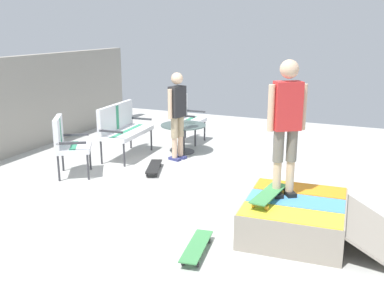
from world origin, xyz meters
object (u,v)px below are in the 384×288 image
at_px(patio_table, 183,133).
at_px(skateboard_spare, 197,247).
at_px(person_skater, 287,119).
at_px(skateboard_on_ramp, 269,194).
at_px(skate_ramp, 297,217).
at_px(patio_bench, 122,125).
at_px(person_watching, 177,110).
at_px(patio_chair_by_wall, 67,141).
at_px(skateboard_by_bench, 154,167).
at_px(patio_chair_near_house, 185,114).

height_order(patio_table, skateboard_spare, patio_table).
distance_m(person_skater, skateboard_on_ramp, 0.92).
distance_m(skate_ramp, skateboard_on_ramp, 0.47).
height_order(skate_ramp, skateboard_on_ramp, skateboard_on_ramp).
height_order(patio_bench, person_watching, person_watching).
height_order(patio_chair_by_wall, person_skater, person_skater).
xyz_separation_m(patio_bench, patio_chair_by_wall, (-1.37, 0.22, -0.00)).
xyz_separation_m(person_skater, skateboard_spare, (-1.03, 0.72, -1.33)).
relative_size(person_watching, skateboard_by_bench, 2.01).
distance_m(skate_ramp, skateboard_by_bench, 3.13).
xyz_separation_m(skate_ramp, patio_chair_near_house, (3.57, 3.12, 0.39)).
bearing_deg(skateboard_by_bench, skateboard_spare, -142.55).
distance_m(skate_ramp, patio_bench, 4.31).
height_order(patio_bench, skateboard_by_bench, patio_bench).
bearing_deg(patio_chair_by_wall, patio_chair_near_house, -16.85).
bearing_deg(skate_ramp, skateboard_by_bench, 62.16).
xyz_separation_m(skate_ramp, person_watching, (2.29, 2.70, 0.74)).
bearing_deg(skate_ramp, patio_bench, 61.48).
height_order(skateboard_by_bench, skateboard_on_ramp, skateboard_on_ramp).
bearing_deg(patio_bench, skateboard_by_bench, -120.35).
bearing_deg(patio_chair_near_house, person_watching, -161.82).
distance_m(patio_chair_near_house, skateboard_by_bench, 2.21).
bearing_deg(person_watching, patio_bench, 102.79).
bearing_deg(person_watching, person_skater, -131.47).
distance_m(patio_chair_near_house, patio_chair_by_wall, 3.02).
relative_size(skate_ramp, patio_table, 2.04).
bearing_deg(skateboard_on_ramp, person_watching, 44.19).
bearing_deg(skateboard_by_bench, patio_chair_near_house, 9.57).
bearing_deg(skate_ramp, patio_table, 45.24).
height_order(patio_chair_near_house, skateboard_spare, patio_chair_near_house).
distance_m(skate_ramp, skateboard_spare, 1.32).
bearing_deg(person_watching, skateboard_spare, -151.27).
relative_size(patio_bench, skateboard_by_bench, 1.57).
bearing_deg(patio_chair_by_wall, patio_bench, -9.11).
relative_size(patio_chair_by_wall, skateboard_spare, 1.24).
xyz_separation_m(skate_ramp, skateboard_by_bench, (1.46, 2.76, -0.14)).
xyz_separation_m(skate_ramp, skateboard_spare, (-0.93, 0.93, -0.14)).
xyz_separation_m(patio_chair_near_house, skateboard_spare, (-4.51, -2.19, -0.53)).
distance_m(skateboard_spare, skateboard_on_ramp, 1.09).
bearing_deg(patio_bench, patio_chair_by_wall, 170.89).
distance_m(patio_bench, skateboard_by_bench, 1.29).
bearing_deg(person_skater, patio_table, 44.01).
bearing_deg(patio_bench, patio_chair_near_house, -23.31).
bearing_deg(person_watching, patio_chair_near_house, 18.18).
bearing_deg(skateboard_by_bench, person_skater, -118.10).
bearing_deg(person_skater, skateboard_spare, 145.09).
bearing_deg(patio_bench, person_watching, -77.21).
distance_m(patio_table, skateboard_spare, 4.17).
height_order(skate_ramp, skateboard_spare, skate_ramp).
bearing_deg(skate_ramp, patio_chair_near_house, 41.12).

